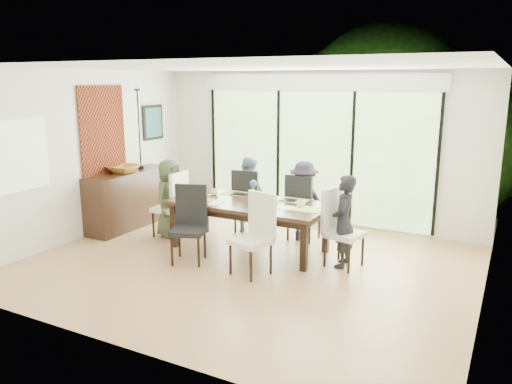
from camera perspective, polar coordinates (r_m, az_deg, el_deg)
The scene contains 62 objects.
floor at distance 7.07m, azimuth -0.95°, elevation -8.37°, with size 6.00×5.00×0.01m, color #99633D.
ceiling at distance 6.60m, azimuth -1.04°, elevation 14.16°, with size 6.00×5.00×0.01m, color white.
wall_back at distance 8.96m, azimuth 6.77°, elevation 5.01°, with size 6.00×0.02×2.70m, color silver.
wall_front at distance 4.71m, azimuth -15.84°, elevation -2.40°, with size 6.00×0.02×2.70m, color silver.
wall_left at distance 8.55m, azimuth -19.02°, elevation 4.03°, with size 0.02×5.00×2.70m, color silver.
wall_right at distance 5.91m, azimuth 25.54°, elevation -0.16°, with size 0.02×5.00×2.70m, color silver.
glass_doors at distance 8.94m, azimuth 6.65°, elevation 4.03°, with size 4.20×0.02×2.30m, color #598C3F.
blinds_header at distance 8.83m, azimuth 6.85°, elevation 12.38°, with size 4.40×0.06×0.28m, color white.
mullion_a at distance 9.88m, azimuth -4.83°, elevation 4.89°, with size 0.05×0.04×2.30m, color black.
mullion_b at distance 9.21m, azimuth 2.56°, elevation 4.35°, with size 0.05×0.04×2.30m, color black.
mullion_c at distance 8.71m, azimuth 10.93°, elevation 3.65°, with size 0.05×0.04×2.30m, color black.
mullion_d at distance 8.42m, azimuth 20.08°, elevation 2.80°, with size 0.05×0.04×2.30m, color black.
side_window at distance 7.74m, azimuth -25.34°, elevation 3.78°, with size 0.02×0.90×1.00m, color #8CAD7F.
deck at distance 10.06m, azimuth 8.39°, elevation -2.33°, with size 6.00×1.80×0.10m, color brown.
rail_top at distance 10.66m, azimuth 9.94°, elevation 1.78°, with size 6.00×0.08×0.06m, color #4E3A21.
foliage_left at distance 12.11m, azimuth 3.40°, elevation 7.50°, with size 3.20×3.20×3.20m, color #14380F.
foliage_mid at distance 11.93m, azimuth 14.43°, elevation 8.78°, with size 4.00×4.00×4.00m, color #14380F.
foliage_right at distance 10.90m, azimuth 22.51°, elevation 5.02°, with size 2.80×2.80×2.80m, color #14380F.
foliage_far at distance 12.88m, azimuth 10.76°, elevation 8.42°, with size 3.60×3.60×3.60m, color #14380F.
table_top at distance 7.49m, azimuth -0.83°, elevation -1.36°, with size 2.39×1.10×0.06m, color black.
table_apron at distance 7.51m, azimuth -0.83°, elevation -2.03°, with size 2.19×0.90×0.10m, color black.
table_leg_fl at distance 7.81m, azimuth -9.34°, elevation -3.79°, with size 0.09×0.09×0.69m, color black.
table_leg_fr at distance 6.78m, azimuth 5.51°, elevation -6.24°, with size 0.09×0.09×0.69m, color black.
table_leg_bl at distance 8.48m, azimuth -5.85°, elevation -2.35°, with size 0.09×0.09×0.69m, color black.
table_leg_br at distance 7.54m, azimuth 8.01°, elevation -4.33°, with size 0.09×0.09×0.69m, color black.
chair_left_end at distance 8.33m, azimuth -9.93°, elevation -1.30°, with size 0.46×0.46×1.10m, color white, non-canonical shape.
chair_right_end at distance 6.97m, azimuth 10.10°, elevation -4.09°, with size 0.46×0.46×1.10m, color silver, non-canonical shape.
chair_far_left at distance 8.46m, azimuth -0.75°, elevation -0.89°, with size 0.46×0.46×1.10m, color black, non-canonical shape.
chair_far_right at distance 8.05m, azimuth 5.52°, elevation -1.67°, with size 0.46×0.46×1.10m, color black, non-canonical shape.
chair_near_left at distance 7.08m, azimuth -7.78°, elevation -3.74°, with size 0.46×0.46×1.10m, color black, non-canonical shape.
chair_near_right at distance 6.57m, azimuth -0.62°, elevation -4.93°, with size 0.46×0.46×1.10m, color silver, non-canonical shape.
person_left_end at distance 8.30m, azimuth -9.84°, elevation -0.68°, with size 0.60×0.38×1.28m, color #3D4930.
person_right_end at distance 6.95m, azimuth 9.98°, elevation -3.33°, with size 0.60×0.38×1.28m, color black.
person_far_left at distance 8.42m, azimuth -0.82°, elevation -0.29°, with size 0.60×0.38×1.28m, color slate.
person_far_right at distance 8.01m, azimuth 5.48°, elevation -1.04°, with size 0.60×0.38×1.28m, color #271E2E.
placemat_left at distance 7.97m, azimuth -6.84°, elevation -0.35°, with size 0.44×0.32×0.01m, color #7CA43A.
placemat_right at distance 7.09m, azimuth 5.93°, elevation -1.97°, with size 0.44×0.32×0.01m, color #AAC044.
placemat_far_l at distance 8.03m, azimuth -2.28°, elevation -0.16°, with size 0.44×0.32×0.01m, color #ABC044.
placemat_far_r at distance 7.60m, azimuth 4.26°, elevation -0.94°, with size 0.44×0.32×0.01m, color #96BA42.
placemat_paper at distance 7.51m, azimuth -5.62°, elevation -1.13°, with size 0.44×0.32×0.01m, color white.
tablet_far_l at distance 7.94m, azimuth -1.84°, elevation -0.24°, with size 0.26×0.18×0.01m, color black.
tablet_far_r at distance 7.57m, azimuth 3.77°, elevation -0.92°, with size 0.24×0.17×0.01m, color black.
papers at distance 7.14m, azimuth 3.92°, elevation -1.84°, with size 0.30×0.22×0.00m, color white.
platter_base at distance 7.50m, azimuth -5.62°, elevation -1.02°, with size 0.26×0.26×0.02m, color white.
platter_snacks at distance 7.50m, azimuth -5.62°, elevation -0.89°, with size 0.20×0.20×0.01m, color orange.
vase at distance 7.49m, azimuth -0.31°, elevation -0.66°, with size 0.08×0.08×0.12m, color silver.
hyacinth_stems at distance 7.46m, azimuth -0.31°, elevation 0.23°, with size 0.04×0.04×0.16m, color #337226.
hyacinth_blooms at distance 7.44m, azimuth -0.31°, elevation 0.98°, with size 0.11×0.11×0.11m, color #435AA9.
laptop at distance 7.83m, azimuth -6.65°, elevation -0.50°, with size 0.33×0.21×0.03m, color silver.
cup_a at distance 7.94m, azimuth -4.75°, elevation -0.01°, with size 0.12×0.12×0.10m, color white.
cup_b at distance 7.32m, azimuth -0.17°, elevation -1.09°, with size 0.10×0.10×0.09m, color white.
cup_c at distance 7.22m, azimuth 5.14°, elevation -1.31°, with size 0.12×0.12×0.10m, color white.
book at distance 7.41m, azimuth 1.05°, elevation -1.21°, with size 0.16×0.22×0.02m, color white.
sideboard at distance 9.03m, azimuth -14.28°, elevation -0.79°, with size 0.49×1.74×0.98m, color black.
bowl at distance 8.85m, azimuth -14.91°, elevation 2.57°, with size 0.52×0.52×0.13m, color #986721.
candlestick_base at distance 9.19m, azimuth -13.01°, elevation 2.77°, with size 0.11×0.11×0.04m, color black.
candlestick_shaft at distance 9.10m, azimuth -13.22°, elevation 7.04°, with size 0.03×0.03×1.36m, color black.
candlestick_pan at distance 9.06m, azimuth -13.44°, elevation 11.29°, with size 0.11×0.11×0.03m, color black.
candle at distance 9.06m, azimuth -13.46°, elevation 11.70°, with size 0.04×0.04×0.11m, color silver.
tapestry at distance 8.76m, azimuth -17.10°, elevation 6.67°, with size 0.02×1.00×1.50m, color maroon.
art_frame at distance 9.72m, azimuth -11.71°, elevation 7.80°, with size 0.03×0.55×0.65m, color black.
art_canvas at distance 9.70m, azimuth -11.62°, elevation 7.80°, with size 0.01×0.45×0.55m, color #194D51.
Camera 1 is at (3.17, -5.78, 2.54)m, focal length 35.00 mm.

